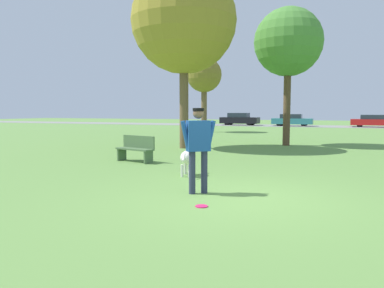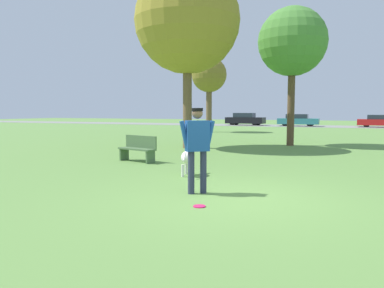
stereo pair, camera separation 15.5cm
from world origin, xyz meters
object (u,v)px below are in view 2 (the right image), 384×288
object	(u,v)px
dog	(188,158)
tree_near_left	(187,21)
park_bench	(138,148)
tree_far_left	(209,76)
parked_car_red	(381,121)
person	(197,143)
parked_car_black	(245,119)
frisbee	(199,206)
parked_car_teal	(298,120)
tree_mid_center	(292,42)

from	to	relation	value
dog	tree_near_left	distance (m)	8.62
dog	park_bench	size ratio (longest dim) A/B	0.70
tree_near_left	tree_far_left	bearing A→B (deg)	105.68
tree_far_left	parked_car_red	size ratio (longest dim) A/B	1.31
person	parked_car_black	xyz separation A→B (m)	(-8.00, 34.65, -0.34)
person	parked_car_black	bearing A→B (deg)	65.62
parked_car_red	person	bearing A→B (deg)	-96.93
person	parked_car_black	distance (m)	35.56
frisbee	tree_near_left	bearing A→B (deg)	114.45
dog	frisbee	bearing A→B (deg)	-164.86
dog	tree_far_left	xyz separation A→B (m)	(-6.18, 18.52, 3.85)
tree_far_left	person	bearing A→B (deg)	-70.61
person	park_bench	xyz separation A→B (m)	(-3.51, 3.64, -0.57)
tree_near_left	parked_car_red	bearing A→B (deg)	70.03
tree_near_left	park_bench	xyz separation A→B (m)	(0.27, -4.65, -5.04)
frisbee	parked_car_red	bearing A→B (deg)	81.44
parked_car_red	parked_car_teal	bearing A→B (deg)	-175.29
tree_near_left	parked_car_red	world-z (taller)	tree_near_left
tree_near_left	person	bearing A→B (deg)	-65.48
tree_mid_center	park_bench	distance (m)	9.57
tree_near_left	parked_car_teal	bearing A→B (deg)	86.40
dog	parked_car_red	distance (m)	33.39
parked_car_teal	parked_car_red	size ratio (longest dim) A/B	0.96
parked_car_black	parked_car_red	distance (m)	13.77
tree_near_left	parked_car_black	size ratio (longest dim) A/B	1.78
parked_car_teal	person	bearing A→B (deg)	-86.26
dog	parked_car_red	bearing A→B (deg)	-23.21
tree_mid_center	parked_car_black	size ratio (longest dim) A/B	1.47
dog	person	bearing A→B (deg)	-163.44
tree_near_left	tree_far_left	distance (m)	12.62
person	tree_far_left	distance (m)	21.86
parked_car_red	dog	bearing A→B (deg)	-99.15
tree_far_left	parked_car_black	distance (m)	14.74
parked_car_teal	parked_car_red	xyz separation A→B (m)	(7.92, 0.30, -0.02)
tree_near_left	park_bench	distance (m)	6.86
person	frisbee	xyz separation A→B (m)	(0.42, -0.96, -1.01)
person	frisbee	world-z (taller)	person
person	tree_mid_center	xyz separation A→B (m)	(0.24, 11.29, 3.79)
parked_car_teal	park_bench	size ratio (longest dim) A/B	2.89
person	parked_car_teal	world-z (taller)	person
park_bench	person	bearing A→B (deg)	-29.50
frisbee	parked_car_teal	xyz separation A→B (m)	(-2.57, 35.23, 0.63)
tree_near_left	park_bench	world-z (taller)	tree_near_left
parked_car_black	park_bench	world-z (taller)	parked_car_black
parked_car_black	parked_car_teal	bearing A→B (deg)	-1.63
frisbee	parked_car_black	size ratio (longest dim) A/B	0.05
dog	tree_mid_center	distance (m)	10.45
frisbee	parked_car_red	distance (m)	35.93
tree_far_left	frisbee	bearing A→B (deg)	-70.41
person	tree_far_left	xyz separation A→B (m)	(-7.18, 20.39, 3.29)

